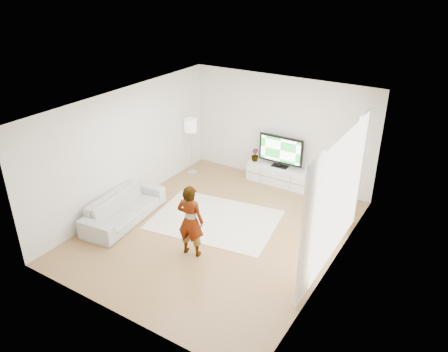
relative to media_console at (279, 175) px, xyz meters
The scene contains 17 objects.
floor 2.78m from the media_console, 92.82° to the right, with size 6.00×6.00×0.00m, color #A6824B.
ceiling 3.77m from the media_console, 92.82° to the right, with size 6.00×6.00×0.00m, color white.
wall_left 3.99m from the media_console, 133.64° to the right, with size 0.02×6.00×2.80m, color silver.
wall_right 3.82m from the media_console, 49.47° to the right, with size 0.02×6.00×2.80m, color silver.
wall_back 1.19m from the media_console, 120.12° to the left, with size 5.00×0.02×2.80m, color silver.
wall_front 5.88m from the media_console, 91.36° to the right, with size 5.00×0.02×2.80m, color silver.
window 3.61m from the media_console, 46.45° to the right, with size 0.01×2.60×2.50m, color white.
curtain_near 4.53m from the media_console, 58.98° to the right, with size 0.04×0.70×2.60m, color white.
curtain_far 2.78m from the media_console, 27.23° to the right, with size 0.04×0.70×2.60m, color white.
media_console is the anchor object (origin of this frame).
television 0.69m from the media_console, 90.00° to the left, with size 1.20×0.24×0.84m.
game_console 0.82m from the media_console, ahead, with size 0.06×0.15×0.20m.
potted_plant 0.84m from the media_console, behind, with size 0.19×0.19×0.34m, color #3F7238.
rug 2.48m from the media_console, 99.94° to the right, with size 2.74×1.97×0.01m, color white.
player 3.79m from the media_console, 91.98° to the right, with size 0.55×0.36×1.51m, color #334772.
sofa 4.12m from the media_console, 121.82° to the right, with size 2.15×0.84×0.63m, color #A8A8A4.
floor_lamp 2.66m from the media_console, 164.29° to the right, with size 0.35×0.35×1.56m.
Camera 1 is at (4.37, -6.76, 5.24)m, focal length 35.00 mm.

